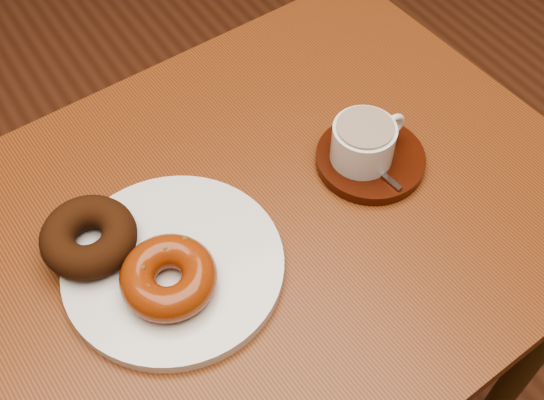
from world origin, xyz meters
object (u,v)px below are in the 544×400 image
cafe_table (260,270)px  coffee_cup (364,142)px  saucer (370,159)px  donut_plate (174,266)px

cafe_table → coffee_cup: coffee_cup is taller
saucer → donut_plate: bearing=-179.2°
cafe_table → saucer: size_ratio=6.14×
saucer → coffee_cup: size_ratio=1.33×
cafe_table → donut_plate: bearing=-178.4°
saucer → coffee_cup: coffee_cup is taller
saucer → coffee_cup: bearing=154.0°
cafe_table → coffee_cup: (0.15, -0.00, 0.16)m
donut_plate → saucer: same height
cafe_table → coffee_cup: 0.23m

